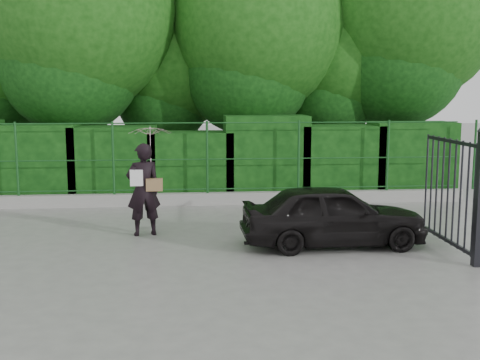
{
  "coord_description": "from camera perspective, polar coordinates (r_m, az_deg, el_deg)",
  "views": [
    {
      "loc": [
        -0.08,
        -10.34,
        2.86
      ],
      "look_at": [
        0.94,
        1.3,
        1.1
      ],
      "focal_mm": 45.0,
      "sensor_mm": 36.0,
      "label": 1
    }
  ],
  "objects": [
    {
      "name": "trees",
      "position": [
        18.2,
        -1.17,
        14.11
      ],
      "size": [
        17.1,
        6.15,
        8.08
      ],
      "color": "black",
      "rests_on": "ground"
    },
    {
      "name": "fence",
      "position": [
        14.93,
        -3.82,
        2.16
      ],
      "size": [
        14.13,
        0.06,
        1.8
      ],
      "color": "#17491C",
      "rests_on": "kerb"
    },
    {
      "name": "ground",
      "position": [
        10.72,
        -4.42,
        -6.92
      ],
      "size": [
        80.0,
        80.0,
        0.0
      ],
      "primitive_type": "plane",
      "color": "gray"
    },
    {
      "name": "woman",
      "position": [
        11.92,
        -8.82,
        1.16
      ],
      "size": [
        0.94,
        0.84,
        2.16
      ],
      "color": "black",
      "rests_on": "ground"
    },
    {
      "name": "kerb",
      "position": [
        15.08,
        -4.62,
        -1.82
      ],
      "size": [
        14.0,
        0.25,
        0.3
      ],
      "primitive_type": "cube",
      "color": "#9E9E99",
      "rests_on": "ground"
    },
    {
      "name": "car",
      "position": [
        11.21,
        8.8,
        -3.29
      ],
      "size": [
        3.41,
        1.45,
        1.15
      ],
      "primitive_type": "imported",
      "rotation": [
        0.0,
        0.0,
        1.6
      ],
      "color": "black",
      "rests_on": "ground"
    },
    {
      "name": "gate",
      "position": [
        10.82,
        20.71,
        -0.88
      ],
      "size": [
        0.22,
        2.33,
        2.36
      ],
      "color": "black",
      "rests_on": "ground"
    },
    {
      "name": "hedge",
      "position": [
        15.94,
        -4.75,
        1.81
      ],
      "size": [
        14.2,
        1.2,
        2.18
      ],
      "color": "black",
      "rests_on": "ground"
    }
  ]
}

